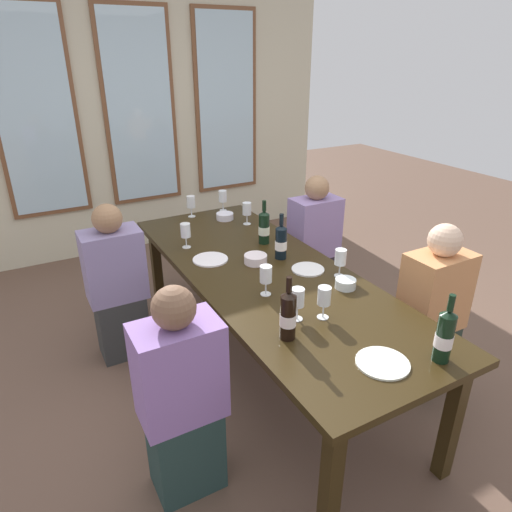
{
  "coord_description": "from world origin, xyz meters",
  "views": [
    {
      "loc": [
        -1.27,
        -2.16,
        1.98
      ],
      "look_at": [
        0.0,
        0.14,
        0.79
      ],
      "focal_mm": 31.86,
      "sensor_mm": 36.0,
      "label": 1
    }
  ],
  "objects_px": {
    "wine_glass_7": "(340,258)",
    "wine_bottle_0": "(264,227)",
    "tasting_bowl_2": "(345,283)",
    "dining_table": "(267,281)",
    "tasting_bowl_1": "(256,259)",
    "white_plate_2": "(308,269)",
    "tasting_bowl_0": "(225,216)",
    "wine_glass_3": "(186,232)",
    "wine_glass_5": "(298,299)",
    "white_plate_0": "(210,259)",
    "wine_glass_0": "(191,202)",
    "wine_glass_4": "(266,275)",
    "wine_bottle_3": "(445,336)",
    "seated_person_3": "(431,315)",
    "white_plate_1": "(383,363)",
    "wine_glass_2": "(247,209)",
    "seated_person_2": "(182,400)",
    "wine_glass_1": "(324,297)",
    "wine_bottle_1": "(288,315)",
    "wine_glass_6": "(223,197)",
    "seated_person_0": "(117,287)",
    "seated_person_1": "(314,246)",
    "wine_bottle_2": "(281,242)"
  },
  "relations": [
    {
      "from": "dining_table",
      "to": "wine_glass_4",
      "type": "xyz_separation_m",
      "value": [
        -0.15,
        -0.24,
        0.19
      ]
    },
    {
      "from": "wine_glass_0",
      "to": "wine_glass_4",
      "type": "xyz_separation_m",
      "value": [
        -0.12,
        -1.41,
        0.0
      ]
    },
    {
      "from": "wine_bottle_3",
      "to": "wine_glass_7",
      "type": "distance_m",
      "value": 0.87
    },
    {
      "from": "wine_glass_0",
      "to": "wine_glass_6",
      "type": "relative_size",
      "value": 1.0
    },
    {
      "from": "wine_glass_1",
      "to": "wine_glass_5",
      "type": "height_order",
      "value": "same"
    },
    {
      "from": "wine_glass_6",
      "to": "seated_person_1",
      "type": "distance_m",
      "value": 0.86
    },
    {
      "from": "dining_table",
      "to": "white_plate_0",
      "type": "relative_size",
      "value": 10.96
    },
    {
      "from": "wine_glass_7",
      "to": "wine_bottle_0",
      "type": "bearing_deg",
      "value": 101.89
    },
    {
      "from": "wine_glass_2",
      "to": "wine_glass_5",
      "type": "relative_size",
      "value": 1.0
    },
    {
      "from": "wine_glass_2",
      "to": "wine_glass_6",
      "type": "xyz_separation_m",
      "value": [
        -0.02,
        0.39,
        -0.0
      ]
    },
    {
      "from": "wine_glass_2",
      "to": "wine_bottle_2",
      "type": "bearing_deg",
      "value": -98.92
    },
    {
      "from": "wine_bottle_3",
      "to": "seated_person_3",
      "type": "distance_m",
      "value": 0.82
    },
    {
      "from": "tasting_bowl_0",
      "to": "wine_glass_7",
      "type": "relative_size",
      "value": 0.79
    },
    {
      "from": "wine_glass_4",
      "to": "wine_bottle_3",
      "type": "bearing_deg",
      "value": -66.76
    },
    {
      "from": "white_plate_2",
      "to": "wine_bottle_0",
      "type": "height_order",
      "value": "wine_bottle_0"
    },
    {
      "from": "white_plate_2",
      "to": "wine_glass_1",
      "type": "distance_m",
      "value": 0.56
    },
    {
      "from": "seated_person_2",
      "to": "seated_person_1",
      "type": "bearing_deg",
      "value": 36.68
    },
    {
      "from": "wine_glass_3",
      "to": "wine_glass_5",
      "type": "bearing_deg",
      "value": -82.09
    },
    {
      "from": "tasting_bowl_2",
      "to": "wine_glass_7",
      "type": "height_order",
      "value": "wine_glass_7"
    },
    {
      "from": "white_plate_2",
      "to": "wine_bottle_2",
      "type": "distance_m",
      "value": 0.26
    },
    {
      "from": "white_plate_0",
      "to": "wine_bottle_2",
      "type": "bearing_deg",
      "value": -24.8
    },
    {
      "from": "white_plate_2",
      "to": "tasting_bowl_1",
      "type": "relative_size",
      "value": 1.38
    },
    {
      "from": "wine_glass_7",
      "to": "wine_glass_0",
      "type": "bearing_deg",
      "value": 104.85
    },
    {
      "from": "wine_bottle_3",
      "to": "seated_person_2",
      "type": "relative_size",
      "value": 0.29
    },
    {
      "from": "white_plate_0",
      "to": "tasting_bowl_2",
      "type": "distance_m",
      "value": 0.89
    },
    {
      "from": "dining_table",
      "to": "tasting_bowl_1",
      "type": "relative_size",
      "value": 16.99
    },
    {
      "from": "tasting_bowl_1",
      "to": "wine_glass_1",
      "type": "bearing_deg",
      "value": -91.54
    },
    {
      "from": "white_plate_2",
      "to": "seated_person_3",
      "type": "height_order",
      "value": "seated_person_3"
    },
    {
      "from": "wine_bottle_2",
      "to": "seated_person_2",
      "type": "relative_size",
      "value": 0.27
    },
    {
      "from": "white_plate_2",
      "to": "seated_person_3",
      "type": "relative_size",
      "value": 0.18
    },
    {
      "from": "wine_glass_4",
      "to": "wine_bottle_0",
      "type": "bearing_deg",
      "value": 60.93
    },
    {
      "from": "dining_table",
      "to": "seated_person_1",
      "type": "xyz_separation_m",
      "value": [
        0.79,
        0.59,
        -0.15
      ]
    },
    {
      "from": "white_plate_0",
      "to": "wine_glass_4",
      "type": "bearing_deg",
      "value": -81.13
    },
    {
      "from": "wine_glass_6",
      "to": "tasting_bowl_1",
      "type": "bearing_deg",
      "value": -103.78
    },
    {
      "from": "white_plate_1",
      "to": "wine_glass_2",
      "type": "distance_m",
      "value": 1.85
    },
    {
      "from": "tasting_bowl_1",
      "to": "wine_glass_4",
      "type": "distance_m",
      "value": 0.43
    },
    {
      "from": "wine_glass_6",
      "to": "seated_person_2",
      "type": "bearing_deg",
      "value": -120.59
    },
    {
      "from": "tasting_bowl_0",
      "to": "wine_glass_7",
      "type": "bearing_deg",
      "value": -82.21
    },
    {
      "from": "wine_glass_6",
      "to": "seated_person_1",
      "type": "xyz_separation_m",
      "value": [
        0.52,
        -0.6,
        -0.33
      ]
    },
    {
      "from": "tasting_bowl_0",
      "to": "wine_glass_2",
      "type": "bearing_deg",
      "value": -60.38
    },
    {
      "from": "wine_bottle_1",
      "to": "wine_glass_6",
      "type": "bearing_deg",
      "value": 73.98
    },
    {
      "from": "wine_glass_3",
      "to": "wine_glass_7",
      "type": "xyz_separation_m",
      "value": [
        0.65,
        -0.86,
        0.0
      ]
    },
    {
      "from": "wine_glass_0",
      "to": "seated_person_3",
      "type": "height_order",
      "value": "seated_person_3"
    },
    {
      "from": "tasting_bowl_2",
      "to": "wine_glass_3",
      "type": "distance_m",
      "value": 1.15
    },
    {
      "from": "white_plate_0",
      "to": "seated_person_0",
      "type": "xyz_separation_m",
      "value": [
        -0.55,
        0.33,
        -0.22
      ]
    },
    {
      "from": "wine_glass_7",
      "to": "seated_person_2",
      "type": "bearing_deg",
      "value": -164.31
    },
    {
      "from": "wine_glass_7",
      "to": "wine_bottle_3",
      "type": "bearing_deg",
      "value": -98.08
    },
    {
      "from": "wine_bottle_0",
      "to": "wine_glass_1",
      "type": "height_order",
      "value": "wine_bottle_0"
    },
    {
      "from": "seated_person_0",
      "to": "seated_person_3",
      "type": "distance_m",
      "value": 2.02
    },
    {
      "from": "tasting_bowl_0",
      "to": "wine_glass_1",
      "type": "distance_m",
      "value": 1.59
    }
  ]
}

